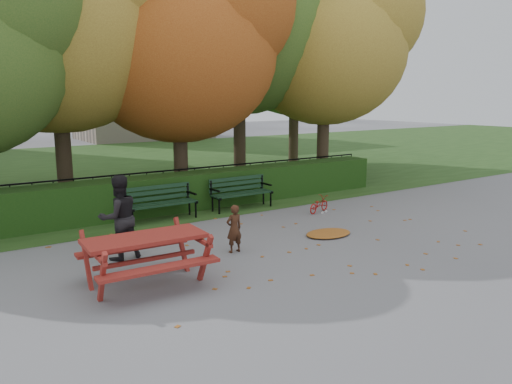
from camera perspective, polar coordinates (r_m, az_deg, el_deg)
ground at (r=10.52m, az=4.03°, el=-6.29°), size 90.00×90.00×0.00m
grass_strip at (r=22.96m, az=-18.17°, el=2.57°), size 90.00×90.00×0.00m
building_right at (r=38.71m, az=-13.02°, el=14.89°), size 9.00×6.00×12.00m
hedge at (r=14.10m, az=-7.33°, el=0.16°), size 13.00×0.90×1.00m
iron_fence at (r=14.80m, az=-8.74°, el=0.77°), size 14.00×0.04×1.02m
tree_b at (r=15.28m, az=-20.58°, el=18.88°), size 6.72×6.40×8.79m
tree_c at (r=15.64m, az=-7.43°, el=17.11°), size 6.30×6.00×8.00m
tree_d at (r=18.41m, az=-0.44°, el=19.87°), size 7.14×6.80×9.58m
tree_e at (r=18.80m, az=9.19°, el=16.79°), size 6.09×5.80×8.16m
tree_g at (r=23.00m, az=5.52°, el=16.49°), size 6.30×6.00×8.55m
bench_left at (r=12.85m, az=-10.87°, el=-0.91°), size 1.80×0.57×0.88m
bench_right at (r=13.95m, az=-1.81°, el=0.21°), size 1.80×0.57×0.88m
picnic_table at (r=8.48m, az=-12.53°, el=-6.17°), size 2.03×1.66×0.95m
leaf_pile at (r=11.49m, az=8.27°, el=-4.69°), size 1.30×1.04×0.08m
leaf_scatter at (r=10.75m, az=3.04°, el=-5.88°), size 9.00×5.70×0.01m
child at (r=10.04m, az=-2.52°, el=-4.21°), size 0.36×0.25×0.98m
adult at (r=9.90m, az=-15.38°, el=-2.83°), size 0.84×0.68×1.64m
bicycle at (r=13.62m, az=7.19°, el=-1.40°), size 0.90×0.53×0.45m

